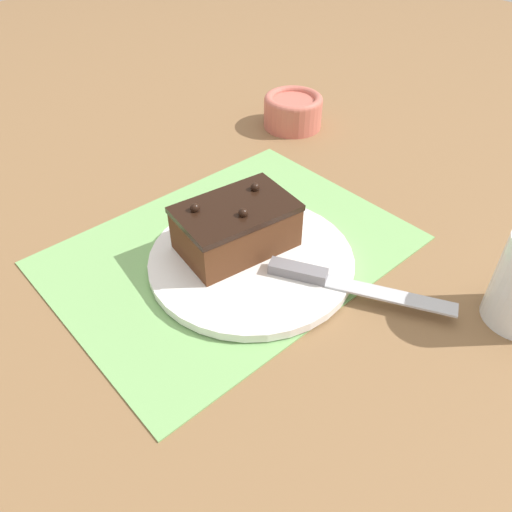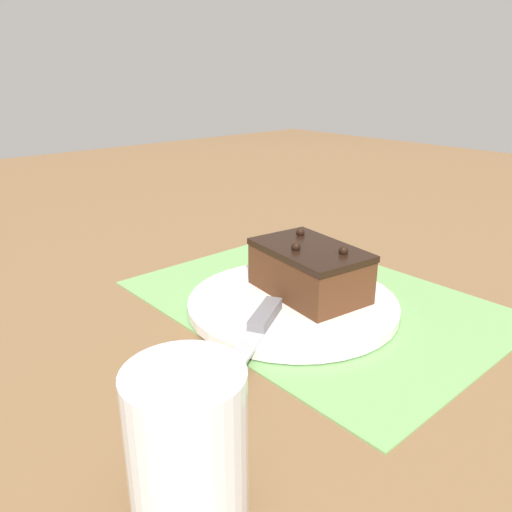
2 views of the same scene
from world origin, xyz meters
name	(u,v)px [view 1 (image 1 of 2)]	position (x,y,z in m)	size (l,w,h in m)	color
ground_plane	(231,251)	(0.00, 0.00, 0.00)	(3.00, 3.00, 0.00)	olive
placemat_woven	(231,249)	(0.00, 0.00, 0.00)	(0.46, 0.34, 0.00)	#7AB266
cake_plate	(250,260)	(0.00, -0.04, 0.01)	(0.27, 0.27, 0.01)	white
chocolate_cake	(235,227)	(0.00, -0.01, 0.05)	(0.16, 0.11, 0.07)	#512D19
serving_knife	(328,279)	(0.04, -0.14, 0.02)	(0.13, 0.21, 0.01)	slate
small_bowl	(293,110)	(0.33, 0.21, 0.03)	(0.11, 0.11, 0.06)	#C66656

